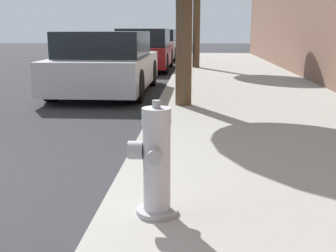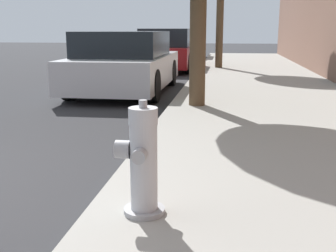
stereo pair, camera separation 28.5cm
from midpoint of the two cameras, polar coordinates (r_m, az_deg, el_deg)
The scene contains 4 objects.
fire_hydrant at distance 2.83m, azimuth -4.58°, elevation -5.03°, with size 0.33×0.35×0.79m.
parked_car_near at distance 9.40m, azimuth -9.19°, elevation 8.35°, with size 1.89×4.06×1.33m.
parked_car_mid at distance 14.62m, azimuth -3.74°, elevation 10.18°, with size 1.76×4.09×1.40m.
parked_car_far at distance 20.02m, azimuth -1.75°, elevation 10.92°, with size 1.74×4.22×1.37m.
Camera 1 is at (2.81, -2.76, 1.38)m, focal length 45.00 mm.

